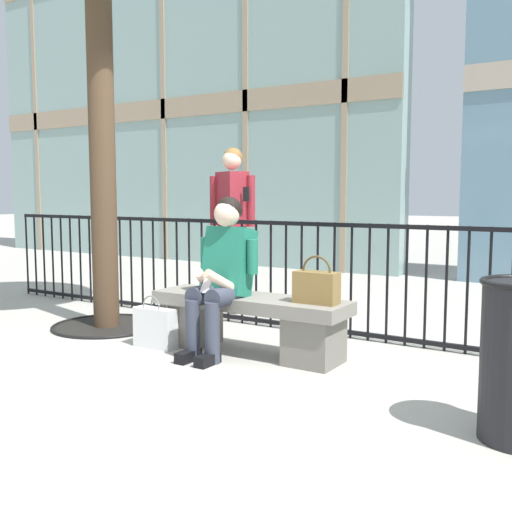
# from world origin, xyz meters

# --- Properties ---
(ground_plane) EXTENTS (60.00, 60.00, 0.00)m
(ground_plane) POSITION_xyz_m (0.00, 0.00, 0.00)
(ground_plane) COLOR #B2ADA3
(stone_bench) EXTENTS (1.60, 0.44, 0.45)m
(stone_bench) POSITION_xyz_m (0.00, 0.00, 0.27)
(stone_bench) COLOR gray
(stone_bench) RESTS_ON ground
(seated_person_with_phone) EXTENTS (0.52, 0.66, 1.21)m
(seated_person_with_phone) POSITION_xyz_m (-0.16, -0.13, 0.65)
(seated_person_with_phone) COLOR #383D4C
(seated_person_with_phone) RESTS_ON ground
(handbag_on_bench) EXTENTS (0.32, 0.14, 0.35)m
(handbag_on_bench) POSITION_xyz_m (0.58, -0.01, 0.57)
(handbag_on_bench) COLOR olive
(handbag_on_bench) RESTS_ON stone_bench
(shopping_bag) EXTENTS (0.36, 0.13, 0.43)m
(shopping_bag) POSITION_xyz_m (-0.73, -0.26, 0.17)
(shopping_bag) COLOR white
(shopping_bag) RESTS_ON ground
(bystander_at_railing) EXTENTS (0.55, 0.38, 1.71)m
(bystander_at_railing) POSITION_xyz_m (-1.07, 1.33, 1.00)
(bystander_at_railing) COLOR black
(bystander_at_railing) RESTS_ON ground
(plaza_railing) EXTENTS (7.66, 0.04, 0.99)m
(plaza_railing) POSITION_xyz_m (-0.00, 0.86, 0.50)
(plaza_railing) COLOR black
(plaza_railing) RESTS_ON ground
(building_facade_left) EXTENTS (9.06, 0.43, 9.00)m
(building_facade_left) POSITION_xyz_m (-4.96, 4.97, 4.51)
(building_facade_left) COLOR #84A39E
(building_facade_left) RESTS_ON ground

